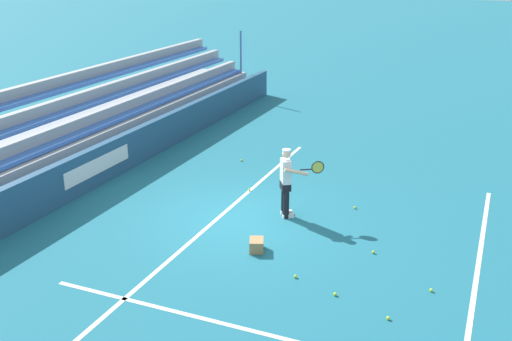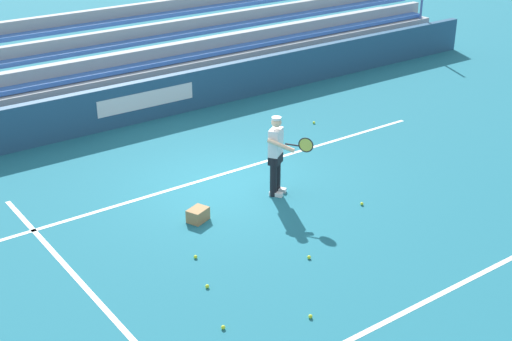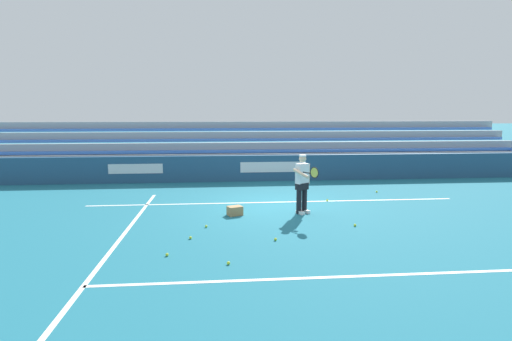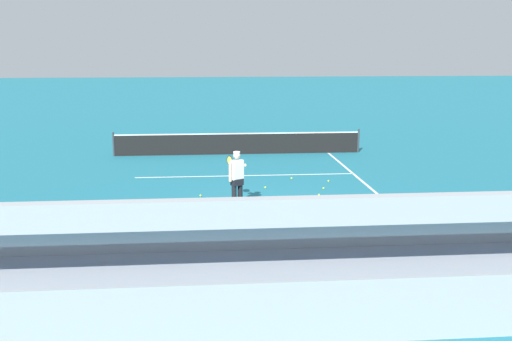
% 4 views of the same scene
% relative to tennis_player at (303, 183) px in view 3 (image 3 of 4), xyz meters
% --- Properties ---
extents(ground_plane, '(160.00, 160.00, 0.00)m').
position_rel_tennis_player_xyz_m(ground_plane, '(0.60, -0.98, -0.89)').
color(ground_plane, '#1E6B7F').
extents(court_baseline_white, '(12.00, 0.10, 0.01)m').
position_rel_tennis_player_xyz_m(court_baseline_white, '(0.60, -1.48, -0.89)').
color(court_baseline_white, white).
rests_on(court_baseline_white, ground).
extents(court_sideline_white, '(0.10, 12.00, 0.01)m').
position_rel_tennis_player_xyz_m(court_sideline_white, '(4.71, 3.02, -0.89)').
color(court_sideline_white, white).
rests_on(court_sideline_white, ground).
extents(court_service_line_white, '(8.22, 0.10, 0.01)m').
position_rel_tennis_player_xyz_m(court_service_line_white, '(0.60, 4.52, -0.89)').
color(court_service_line_white, white).
rests_on(court_service_line_white, ground).
extents(back_wall_sponsor_board, '(25.74, 0.25, 1.10)m').
position_rel_tennis_player_xyz_m(back_wall_sponsor_board, '(0.60, -5.57, -0.34)').
color(back_wall_sponsor_board, navy).
rests_on(back_wall_sponsor_board, ground).
extents(bleacher_stand, '(24.45, 2.40, 2.95)m').
position_rel_tennis_player_xyz_m(bleacher_stand, '(0.60, -7.40, -0.17)').
color(bleacher_stand, '#9EA3A8').
rests_on(bleacher_stand, ground).
extents(tennis_player, '(0.57, 1.06, 1.71)m').
position_rel_tennis_player_xyz_m(tennis_player, '(0.00, 0.00, 0.00)').
color(tennis_player, black).
rests_on(tennis_player, ground).
extents(ball_box_cardboard, '(0.48, 0.43, 0.26)m').
position_rel_tennis_player_xyz_m(ball_box_cardboard, '(1.96, 0.04, -0.76)').
color(ball_box_cardboard, '#A87F51').
rests_on(ball_box_cardboard, ground).
extents(tennis_ball_stray_back, '(0.07, 0.07, 0.07)m').
position_rel_tennis_player_xyz_m(tennis_ball_stray_back, '(1.12, 2.40, -0.86)').
color(tennis_ball_stray_back, '#CCE533').
rests_on(tennis_ball_stray_back, ground).
extents(tennis_ball_by_box, '(0.07, 0.07, 0.07)m').
position_rel_tennis_player_xyz_m(tennis_ball_by_box, '(-3.33, -2.70, -0.86)').
color(tennis_ball_by_box, '#CCE533').
rests_on(tennis_ball_by_box, ground).
extents(tennis_ball_far_left, '(0.07, 0.07, 0.07)m').
position_rel_tennis_player_xyz_m(tennis_ball_far_left, '(2.23, 3.76, -0.86)').
color(tennis_ball_far_left, '#CCE533').
rests_on(tennis_ball_far_left, ground).
extents(tennis_ball_midcourt, '(0.07, 0.07, 0.07)m').
position_rel_tennis_player_xyz_m(tennis_ball_midcourt, '(-1.09, 1.45, -0.86)').
color(tennis_ball_midcourt, '#CCE533').
rests_on(tennis_ball_midcourt, ground).
extents(tennis_ball_near_player, '(0.07, 0.07, 0.07)m').
position_rel_tennis_player_xyz_m(tennis_ball_near_player, '(3.47, 3.19, -0.86)').
color(tennis_ball_near_player, '#CCE533').
rests_on(tennis_ball_near_player, ground).
extents(tennis_ball_toward_net, '(0.07, 0.07, 0.07)m').
position_rel_tennis_player_xyz_m(tennis_ball_toward_net, '(2.74, 1.20, -0.86)').
color(tennis_ball_toward_net, '#CCE533').
rests_on(tennis_ball_toward_net, ground).
extents(tennis_ball_far_right, '(0.07, 0.07, 0.07)m').
position_rel_tennis_player_xyz_m(tennis_ball_far_right, '(-1.16, -1.49, -0.86)').
color(tennis_ball_far_right, '#CCE533').
rests_on(tennis_ball_far_right, ground).
extents(tennis_ball_on_baseline, '(0.07, 0.07, 0.07)m').
position_rel_tennis_player_xyz_m(tennis_ball_on_baseline, '(3.07, 2.11, -0.86)').
color(tennis_ball_on_baseline, '#CCE533').
rests_on(tennis_ball_on_baseline, ground).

